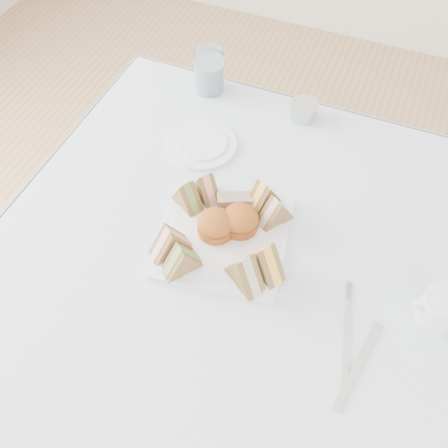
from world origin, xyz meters
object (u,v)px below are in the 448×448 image
at_px(table, 239,342).
at_px(water_glass, 209,71).
at_px(serving_plate, 224,237).
at_px(creamer_jug, 441,308).

bearing_deg(table, water_glass, 120.72).
bearing_deg(water_glass, serving_plate, -62.99).
relative_size(water_glass, creamer_jug, 1.46).
xyz_separation_m(table, water_glass, (-0.27, 0.46, 0.43)).
height_order(serving_plate, water_glass, water_glass).
bearing_deg(creamer_jug, table, 162.74).
bearing_deg(table, serving_plate, 145.79).
relative_size(serving_plate, water_glass, 2.31).
relative_size(table, creamer_jug, 12.18).
relative_size(table, serving_plate, 3.63).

